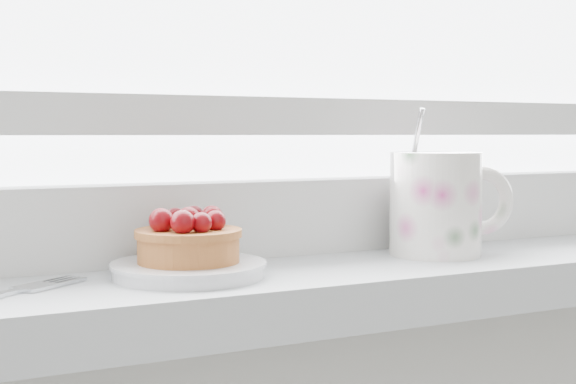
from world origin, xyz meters
TOP-DOWN VIEW (x-y plane):
  - saucer at (-0.09, 1.88)m, footprint 0.12×0.12m
  - raspberry_tart at (-0.09, 1.88)m, footprint 0.08×0.08m
  - floral_mug at (0.16, 1.89)m, footprint 0.13×0.10m

SIDE VIEW (x-z plane):
  - saucer at x=-0.09m, z-range 0.94..0.95m
  - raspberry_tart at x=-0.09m, z-range 0.95..0.99m
  - floral_mug at x=0.16m, z-range 0.92..1.06m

